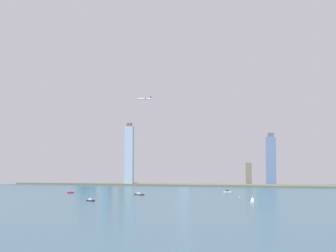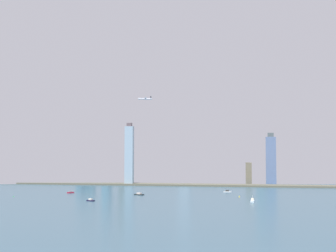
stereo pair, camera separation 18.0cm
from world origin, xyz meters
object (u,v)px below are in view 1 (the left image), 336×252
(skyscraper_6, at_px, (129,155))
(channel_buoy_1, at_px, (239,196))
(skyscraper_7, at_px, (249,174))
(skyscraper_0, at_px, (89,168))
(skyscraper_1, at_px, (81,171))
(boat_2, at_px, (71,192))
(skyscraper_8, at_px, (125,154))
(boat_0, at_px, (91,200))
(airplane, at_px, (145,99))
(skyscraper_5, at_px, (260,156))
(boat_1, at_px, (253,201))
(boat_3, at_px, (139,194))
(channel_buoy_0, at_px, (14,196))
(skyscraper_4, at_px, (184,152))
(skyscraper_3, at_px, (271,160))
(skyscraper_2, at_px, (107,160))
(boat_5, at_px, (227,191))

(skyscraper_6, xyz_separation_m, channel_buoy_1, (236.55, -231.94, -62.41))
(skyscraper_7, height_order, channel_buoy_1, skyscraper_7)
(skyscraper_0, height_order, skyscraper_7, skyscraper_0)
(skyscraper_1, height_order, boat_2, skyscraper_1)
(boat_2, bearing_deg, skyscraper_8, 35.27)
(boat_0, distance_m, airplane, 372.92)
(skyscraper_5, relative_size, skyscraper_8, 0.93)
(airplane, bearing_deg, boat_1, 108.82)
(boat_3, bearing_deg, skyscraper_5, -98.72)
(channel_buoy_0, distance_m, channel_buoy_1, 347.60)
(skyscraper_4, height_order, boat_0, skyscraper_4)
(skyscraper_5, xyz_separation_m, boat_0, (-243.05, -429.32, -60.56))
(skyscraper_8, bearing_deg, boat_3, -70.62)
(skyscraper_5, height_order, boat_3, skyscraper_5)
(boat_1, bearing_deg, skyscraper_3, 178.08)
(skyscraper_6, bearing_deg, boat_2, -102.41)
(skyscraper_7, height_order, channel_buoy_0, skyscraper_7)
(skyscraper_2, bearing_deg, boat_0, -75.32)
(skyscraper_1, xyz_separation_m, skyscraper_3, (435.14, -0.39, 26.42))
(skyscraper_7, distance_m, channel_buoy_0, 493.58)
(skyscraper_1, bearing_deg, skyscraper_8, 6.54)
(skyscraper_1, bearing_deg, skyscraper_6, -28.81)
(boat_1, bearing_deg, skyscraper_0, -132.85)
(skyscraper_2, height_order, channel_buoy_0, skyscraper_2)
(skyscraper_4, relative_size, channel_buoy_0, 92.33)
(skyscraper_7, bearing_deg, skyscraper_8, 172.86)
(skyscraper_5, relative_size, boat_2, 10.80)
(skyscraper_0, xyz_separation_m, boat_0, (163.30, -445.69, -30.52))
(skyscraper_4, height_order, boat_3, skyscraper_4)
(skyscraper_2, relative_size, channel_buoy_1, 44.08)
(skyscraper_3, bearing_deg, skyscraper_1, 179.95)
(skyscraper_2, height_order, skyscraper_5, skyscraper_5)
(boat_3, relative_size, airplane, 0.59)
(boat_5, relative_size, channel_buoy_1, 5.33)
(skyscraper_5, xyz_separation_m, boat_3, (-198.46, -325.88, -60.55))
(skyscraper_2, bearing_deg, skyscraper_5, 5.19)
(channel_buoy_0, height_order, airplane, airplane)
(skyscraper_2, bearing_deg, skyscraper_4, 4.38)
(boat_2, distance_m, channel_buoy_1, 283.49)
(skyscraper_2, distance_m, skyscraper_6, 100.38)
(boat_0, height_order, boat_5, boat_5)
(skyscraper_0, xyz_separation_m, skyscraper_5, (406.35, -16.37, 30.04))
(skyscraper_1, relative_size, skyscraper_6, 0.40)
(boat_2, bearing_deg, skyscraper_7, -10.77)
(skyscraper_7, bearing_deg, channel_buoy_1, -92.68)
(skyscraper_6, xyz_separation_m, skyscraper_7, (249.84, 52.31, -39.89))
(skyscraper_8, bearing_deg, skyscraper_6, -69.41)
(boat_0, xyz_separation_m, channel_buoy_0, (-138.90, 39.90, -0.55))
(skyscraper_3, height_order, skyscraper_7, skyscraper_3)
(skyscraper_3, xyz_separation_m, skyscraper_8, (-330.44, 12.39, 13.26))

